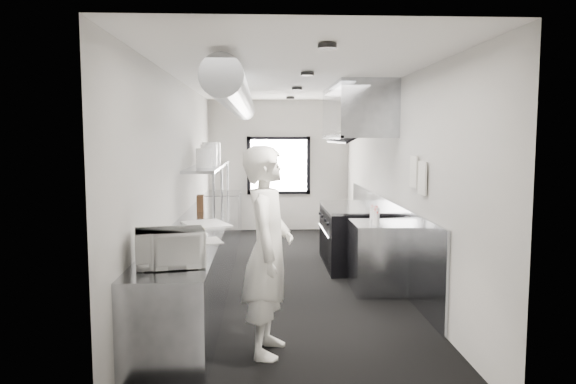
{
  "coord_description": "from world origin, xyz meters",
  "views": [
    {
      "loc": [
        -0.34,
        -7.55,
        2.02
      ],
      "look_at": [
        0.0,
        -0.2,
        1.26
      ],
      "focal_mm": 33.51,
      "sensor_mm": 36.0,
      "label": 1
    }
  ],
  "objects": [
    {
      "name": "range",
      "position": [
        1.04,
        0.7,
        0.47
      ],
      "size": [
        0.88,
        1.6,
        0.94
      ],
      "color": "black",
      "rests_on": "floor"
    },
    {
      "name": "wall_cladding",
      "position": [
        1.48,
        0.3,
        0.55
      ],
      "size": [
        0.03,
        5.5,
        1.1
      ],
      "primitive_type": "cube",
      "color": "gray",
      "rests_on": "wall_right"
    },
    {
      "name": "cutting_board",
      "position": [
        -1.07,
        -0.76,
        0.91
      ],
      "size": [
        0.71,
        0.79,
        0.02
      ],
      "primitive_type": "cube",
      "rotation": [
        0.0,
        0.0,
        0.42
      ],
      "color": "silver",
      "rests_on": "prep_counter"
    },
    {
      "name": "hvac_duct",
      "position": [
        -0.7,
        0.4,
        2.55
      ],
      "size": [
        0.4,
        6.4,
        0.4
      ],
      "primitive_type": "cylinder",
      "rotation": [
        1.57,
        0.0,
        0.0
      ],
      "color": "gray",
      "rests_on": "ceiling"
    },
    {
      "name": "bottle_station",
      "position": [
        1.15,
        -0.7,
        0.45
      ],
      "size": [
        0.65,
        0.8,
        0.9
      ],
      "primitive_type": "cube",
      "color": "gray",
      "rests_on": "floor"
    },
    {
      "name": "wall_front",
      "position": [
        0.0,
        -4.0,
        1.4
      ],
      "size": [
        3.0,
        0.02,
        2.8
      ],
      "primitive_type": "cube",
      "color": "#B7B4AD",
      "rests_on": "floor"
    },
    {
      "name": "microwave",
      "position": [
        -1.15,
        -2.95,
        1.06
      ],
      "size": [
        0.61,
        0.52,
        0.32
      ],
      "primitive_type": "imported",
      "rotation": [
        0.0,
        0.0,
        0.23
      ],
      "color": "white",
      "rests_on": "prep_counter"
    },
    {
      "name": "plate_stack_d",
      "position": [
        -1.18,
        1.75,
        1.74
      ],
      "size": [
        0.29,
        0.29,
        0.35
      ],
      "primitive_type": "cylinder",
      "rotation": [
        0.0,
        0.0,
        -0.36
      ],
      "color": "white",
      "rests_on": "pass_shelf"
    },
    {
      "name": "plate_stack_b",
      "position": [
        -1.17,
        0.78,
        1.74
      ],
      "size": [
        0.32,
        0.32,
        0.33
      ],
      "primitive_type": "cylinder",
      "rotation": [
        0.0,
        0.0,
        -0.31
      ],
      "color": "white",
      "rests_on": "pass_shelf"
    },
    {
      "name": "squeeze_bottle_c",
      "position": [
        1.14,
        -0.71,
        1.0
      ],
      "size": [
        0.09,
        0.09,
        0.2
      ],
      "primitive_type": "cylinder",
      "rotation": [
        0.0,
        0.0,
        0.35
      ],
      "color": "silver",
      "rests_on": "bottle_station"
    },
    {
      "name": "wall_back",
      "position": [
        0.0,
        4.0,
        1.4
      ],
      "size": [
        3.0,
        0.02,
        2.8
      ],
      "primitive_type": "cube",
      "color": "#B7B4AD",
      "rests_on": "floor"
    },
    {
      "name": "pastry",
      "position": [
        -1.05,
        -1.52,
        0.96
      ],
      "size": [
        0.09,
        0.09,
        0.09
      ],
      "primitive_type": "sphere",
      "color": "#D3C06F",
      "rests_on": "small_plate"
    },
    {
      "name": "service_window",
      "position": [
        0.0,
        3.96,
        1.4
      ],
      "size": [
        1.36,
        0.05,
        1.25
      ],
      "color": "white",
      "rests_on": "wall_back"
    },
    {
      "name": "wall_right",
      "position": [
        1.5,
        0.0,
        1.4
      ],
      "size": [
        0.02,
        8.0,
        2.8
      ],
      "primitive_type": "cube",
      "color": "#B7B4AD",
      "rests_on": "floor"
    },
    {
      "name": "plate_stack_c",
      "position": [
        -1.2,
        1.26,
        1.75
      ],
      "size": [
        0.27,
        0.27,
        0.36
      ],
      "primitive_type": "cylinder",
      "rotation": [
        0.0,
        0.0,
        0.09
      ],
      "color": "white",
      "rests_on": "pass_shelf"
    },
    {
      "name": "exhaust_hood",
      "position": [
        1.1,
        0.7,
        2.39
      ],
      "size": [
        0.81,
        2.2,
        0.88
      ],
      "color": "gray",
      "rests_on": "ceiling"
    },
    {
      "name": "ceiling",
      "position": [
        0.0,
        0.0,
        2.8
      ],
      "size": [
        3.0,
        8.0,
        0.01
      ],
      "primitive_type": "cube",
      "color": "white",
      "rests_on": "wall_back"
    },
    {
      "name": "deli_tub_a",
      "position": [
        -1.25,
        -2.71,
        0.95
      ],
      "size": [
        0.16,
        0.16,
        0.1
      ],
      "primitive_type": "cylinder",
      "rotation": [
        0.0,
        0.0,
        -0.16
      ],
      "color": "#A4AC9F",
      "rests_on": "prep_counter"
    },
    {
      "name": "notice_sheet_a",
      "position": [
        1.47,
        -1.2,
        1.6
      ],
      "size": [
        0.02,
        0.28,
        0.38
      ],
      "primitive_type": "cube",
      "color": "white",
      "rests_on": "wall_right"
    },
    {
      "name": "wall_left",
      "position": [
        -1.5,
        0.0,
        1.4
      ],
      "size": [
        0.02,
        8.0,
        2.8
      ],
      "primitive_type": "cube",
      "color": "#B7B4AD",
      "rests_on": "floor"
    },
    {
      "name": "knife_block",
      "position": [
        -1.28,
        0.51,
        1.02
      ],
      "size": [
        0.11,
        0.23,
        0.24
      ],
      "primitive_type": "cube",
      "rotation": [
        0.0,
        0.0,
        0.05
      ],
      "color": "brown",
      "rests_on": "prep_counter"
    },
    {
      "name": "floor",
      "position": [
        0.0,
        0.0,
        0.0
      ],
      "size": [
        3.0,
        8.0,
        0.01
      ],
      "primitive_type": "cube",
      "color": "black",
      "rests_on": "ground"
    },
    {
      "name": "squeeze_bottle_e",
      "position": [
        1.14,
        -0.4,
        0.99
      ],
      "size": [
        0.07,
        0.07,
        0.17
      ],
      "primitive_type": "cylinder",
      "rotation": [
        0.0,
        0.0,
        0.17
      ],
      "color": "silver",
      "rests_on": "bottle_station"
    },
    {
      "name": "squeeze_bottle_b",
      "position": [
        1.08,
        -0.87,
        0.99
      ],
      "size": [
        0.07,
        0.07,
        0.19
      ],
      "primitive_type": "cylinder",
      "rotation": [
        0.0,
        0.0,
        0.15
      ],
      "color": "silver",
      "rests_on": "bottle_station"
    },
    {
      "name": "small_plate",
      "position": [
        -1.05,
        -1.52,
        0.91
      ],
      "size": [
        0.19,
        0.19,
        0.01
      ],
      "primitive_type": "cylinder",
      "rotation": [
        0.0,
        0.0,
        -0.17
      ],
      "color": "white",
      "rests_on": "prep_counter"
    },
    {
      "name": "line_cook",
      "position": [
        -0.3,
        -2.68,
        0.97
      ],
      "size": [
        0.56,
        0.77,
        1.94
      ],
      "primitive_type": "imported",
      "rotation": [
        0.0,
        0.0,
        1.42
      ],
      "color": "white",
      "rests_on": "floor"
    },
    {
      "name": "squeeze_bottle_a",
      "position": [
        1.09,
        -0.95,
        0.98
      ],
      "size": [
        0.06,
        0.06,
        0.16
      ],
      "primitive_type": "cylinder",
      "rotation": [
        0.0,
        0.0,
        -0.1
      ],
      "color": "silver",
      "rests_on": "bottle_station"
    },
    {
      "name": "far_work_table",
      "position": [
        -1.15,
        3.2,
        0.45
      ],
      "size": [
        0.7,
        1.2,
        0.9
      ],
      "primitive_type": "cube",
      "color": "gray",
      "rests_on": "floor"
    },
    {
      "name": "plate_stack_a",
      "position": [
        -1.19,
        0.28,
        1.71
      ],
      "size": [
        0.26,
        0.26,
        0.28
      ],
      "primitive_type": "cylinder",
      "rotation": [
        0.0,
        0.0,
        -0.07
      ],
      "color": "white",
      "rests_on": "pass_shelf"
    },
    {
      "name": "squeeze_bottle_d",
      "position": [
        1.14,
        -0.6,
        0.99
      ],
      "size": [
        0.06,
        0.06,
        0.18
      ],
      "primitive_type": "cylinder",
      "rotation": [
        0.0,
        0.0,
        0.07
      ],
      "color": "silver",
      "rests_on": "bottle_station"
    },
    {
      "name": "pass_shelf",
      "position": [
        -1.19,
        1.0,
        1.54
      ],
      "size": [
        0.45,
        3.0,
        0.68
      ],
      "color": "gray",
      "rests_on": "prep_counter"
    },
    {
      "name": "deli_tub_b",
      "position": [
        -1.32,
        -2.64,
        0.95
      ],
      "size": [
        0.15,
        0.15,
        0.1
      ],
      "primitive_type": "cylinder",
      "rotation": [
        0.0,
        0.0,
        0.08
      ],
      "color": "#A4AC9F",
      "rests_on": "prep_counter"
    },
    {
      "name": "newspaper",
      "position": [
        -0.95,
        -1.85,
        0.9
      ],
      "size": [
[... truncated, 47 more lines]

